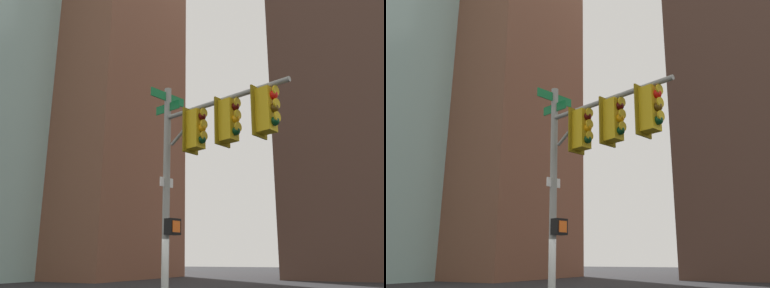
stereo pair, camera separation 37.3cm
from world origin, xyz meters
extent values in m
cylinder|color=gray|center=(0.36, -0.34, 3.28)|extent=(0.19, 0.19, 6.55)
cylinder|color=gray|center=(-1.42, 0.18, 5.71)|extent=(3.60, 1.15, 0.12)
cylinder|color=gray|center=(-0.28, -0.15, 5.26)|extent=(1.02, 0.37, 0.75)
cube|color=#0F6B33|center=(0.36, -0.34, 6.30)|extent=(0.37, 1.20, 0.24)
cube|color=#0F6B33|center=(0.36, -0.34, 6.00)|extent=(0.87, 0.28, 0.24)
cube|color=white|center=(0.36, -0.34, 3.94)|extent=(0.15, 0.44, 0.24)
cube|color=gold|center=(-0.63, -0.05, 5.15)|extent=(0.42, 0.42, 1.00)
cube|color=#7D640C|center=(-0.45, -0.10, 5.15)|extent=(0.19, 0.53, 1.16)
sphere|color=#470A07|center=(-0.83, 0.01, 5.45)|extent=(0.20, 0.20, 0.20)
cylinder|color=gold|center=(-0.89, 0.03, 5.54)|extent=(0.10, 0.23, 0.23)
sphere|color=#F29E0C|center=(-0.83, 0.01, 5.15)|extent=(0.20, 0.20, 0.20)
cylinder|color=gold|center=(-0.89, 0.03, 5.24)|extent=(0.10, 0.23, 0.23)
sphere|color=#0A3819|center=(-0.83, 0.01, 4.85)|extent=(0.20, 0.20, 0.20)
cylinder|color=gold|center=(-0.89, 0.03, 4.94)|extent=(0.10, 0.23, 0.23)
cube|color=gold|center=(-1.62, 0.24, 5.15)|extent=(0.42, 0.42, 1.00)
cube|color=#7D640C|center=(-1.44, 0.19, 5.15)|extent=(0.19, 0.53, 1.16)
sphere|color=#470A07|center=(-1.82, 0.30, 5.45)|extent=(0.20, 0.20, 0.20)
cylinder|color=gold|center=(-1.88, 0.32, 5.54)|extent=(0.10, 0.23, 0.23)
sphere|color=#F29E0C|center=(-1.82, 0.30, 5.15)|extent=(0.20, 0.20, 0.20)
cylinder|color=gold|center=(-1.88, 0.32, 5.24)|extent=(0.10, 0.23, 0.23)
sphere|color=#0A3819|center=(-1.82, 0.30, 4.85)|extent=(0.20, 0.20, 0.20)
cylinder|color=gold|center=(-1.88, 0.32, 4.94)|extent=(0.10, 0.23, 0.23)
cube|color=gold|center=(-2.61, 0.53, 5.15)|extent=(0.42, 0.42, 1.00)
cube|color=#7D640C|center=(-2.43, 0.48, 5.15)|extent=(0.19, 0.53, 1.16)
sphere|color=red|center=(-2.81, 0.59, 5.45)|extent=(0.20, 0.20, 0.20)
cylinder|color=gold|center=(-2.87, 0.60, 5.54)|extent=(0.10, 0.23, 0.23)
sphere|color=#4C330A|center=(-2.81, 0.59, 5.15)|extent=(0.20, 0.20, 0.20)
cylinder|color=gold|center=(-2.87, 0.60, 5.24)|extent=(0.10, 0.23, 0.23)
sphere|color=#0A3819|center=(-2.81, 0.59, 4.85)|extent=(0.20, 0.20, 0.20)
cylinder|color=gold|center=(-2.87, 0.60, 4.94)|extent=(0.10, 0.23, 0.23)
cube|color=black|center=(0.13, -0.27, 2.79)|extent=(0.34, 0.42, 0.40)
cube|color=#EA5914|center=(0.00, -0.23, 2.79)|extent=(0.09, 0.25, 0.28)
cube|color=brown|center=(31.02, -29.14, 28.31)|extent=(23.98, 16.67, 56.62)
cube|color=#4C3328|center=(-3.31, -41.05, 19.81)|extent=(19.23, 15.43, 39.63)
camera|label=1|loc=(-4.93, 8.84, 2.02)|focal=38.58mm
camera|label=2|loc=(-5.26, 8.66, 2.02)|focal=38.58mm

